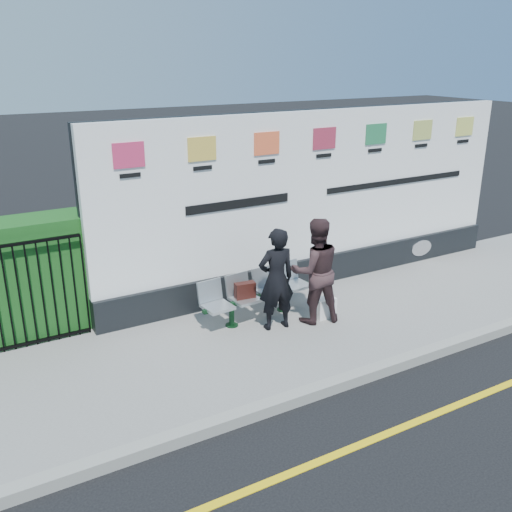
# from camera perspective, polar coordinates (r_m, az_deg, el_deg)

# --- Properties ---
(ground) EXTENTS (80.00, 80.00, 0.00)m
(ground) POSITION_cam_1_polar(r_m,az_deg,el_deg) (7.57, 20.31, -13.48)
(ground) COLOR black
(pavement) EXTENTS (14.00, 3.00, 0.12)m
(pavement) POSITION_cam_1_polar(r_m,az_deg,el_deg) (9.08, 8.39, -6.21)
(pavement) COLOR gray
(pavement) RESTS_ON ground
(kerb) EXTENTS (14.00, 0.18, 0.14)m
(kerb) POSITION_cam_1_polar(r_m,az_deg,el_deg) (8.10, 14.98, -10.02)
(kerb) COLOR gray
(kerb) RESTS_ON ground
(yellow_line) EXTENTS (14.00, 0.10, 0.01)m
(yellow_line) POSITION_cam_1_polar(r_m,az_deg,el_deg) (7.57, 20.31, -13.46)
(yellow_line) COLOR yellow
(yellow_line) RESTS_ON ground
(billboard) EXTENTS (8.00, 0.30, 3.00)m
(billboard) POSITION_cam_1_polar(r_m,az_deg,el_deg) (9.91, 6.29, 4.49)
(billboard) COLOR black
(billboard) RESTS_ON pavement
(hedge) EXTENTS (2.35, 0.70, 1.70)m
(hedge) POSITION_cam_1_polar(r_m,az_deg,el_deg) (8.73, -24.01, -2.37)
(hedge) COLOR #19531A
(hedge) RESTS_ON pavement
(railing) EXTENTS (2.05, 0.06, 1.54)m
(railing) POSITION_cam_1_polar(r_m,az_deg,el_deg) (8.34, -23.57, -3.90)
(railing) COLOR black
(railing) RESTS_ON pavement
(bench) EXTENTS (1.89, 0.67, 0.40)m
(bench) POSITION_cam_1_polar(r_m,az_deg,el_deg) (8.80, 0.22, -5.01)
(bench) COLOR #B1B7BB
(bench) RESTS_ON pavement
(woman_left) EXTENTS (0.60, 0.43, 1.54)m
(woman_left) POSITION_cam_1_polar(r_m,az_deg,el_deg) (8.27, 2.04, -2.34)
(woman_left) COLOR black
(woman_left) RESTS_ON pavement
(woman_right) EXTENTS (0.91, 0.78, 1.62)m
(woman_right) POSITION_cam_1_polar(r_m,az_deg,el_deg) (8.53, 5.93, -1.47)
(woman_right) COLOR #392527
(woman_right) RESTS_ON pavement
(handbag_brown) EXTENTS (0.32, 0.17, 0.24)m
(handbag_brown) POSITION_cam_1_polar(r_m,az_deg,el_deg) (8.54, -1.11, -3.45)
(handbag_brown) COLOR black
(handbag_brown) RESTS_ON bench
(carrier_bag_white) EXTENTS (0.32, 0.19, 0.32)m
(carrier_bag_white) POSITION_cam_1_polar(r_m,az_deg,el_deg) (8.90, 6.91, -5.15)
(carrier_bag_white) COLOR white
(carrier_bag_white) RESTS_ON pavement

